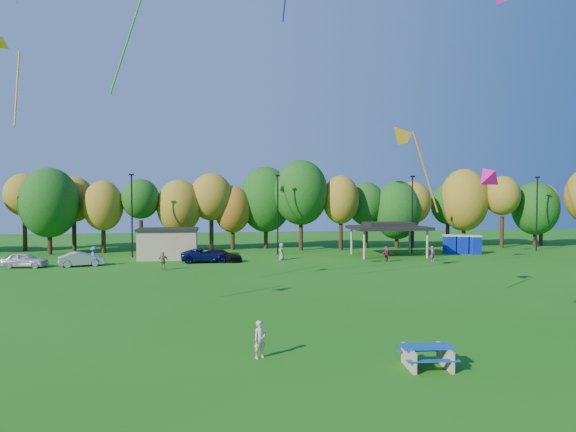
{
  "coord_description": "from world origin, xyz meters",
  "views": [
    {
      "loc": [
        -5.28,
        -17.61,
        6.45
      ],
      "look_at": [
        -1.81,
        6.0,
        5.61
      ],
      "focal_mm": 32.0,
      "sensor_mm": 36.0,
      "label": 1
    }
  ],
  "objects": [
    {
      "name": "ground",
      "position": [
        0.0,
        0.0,
        0.0
      ],
      "size": [
        160.0,
        160.0,
        0.0
      ],
      "primitive_type": "plane",
      "color": "#19600F",
      "rests_on": "ground"
    },
    {
      "name": "tree_line",
      "position": [
        -1.03,
        45.51,
        5.91
      ],
      "size": [
        93.57,
        10.55,
        11.15
      ],
      "color": "black",
      "rests_on": "ground"
    },
    {
      "name": "lamp_posts",
      "position": [
        2.0,
        40.0,
        4.9
      ],
      "size": [
        64.5,
        0.25,
        9.09
      ],
      "color": "black",
      "rests_on": "ground"
    },
    {
      "name": "utility_building",
      "position": [
        -10.0,
        38.0,
        1.64
      ],
      "size": [
        6.3,
        4.3,
        3.25
      ],
      "color": "tan",
      "rests_on": "ground"
    },
    {
      "name": "pavilion",
      "position": [
        14.0,
        37.0,
        3.23
      ],
      "size": [
        8.2,
        6.2,
        3.77
      ],
      "color": "tan",
      "rests_on": "ground"
    },
    {
      "name": "porta_potties",
      "position": [
        23.25,
        37.97,
        1.1
      ],
      "size": [
        3.75,
        2.27,
        2.18
      ],
      "color": "#0D24AC",
      "rests_on": "ground"
    },
    {
      "name": "picnic_table",
      "position": [
        2.75,
        0.68,
        0.49
      ],
      "size": [
        2.08,
        1.77,
        0.85
      ],
      "rotation": [
        0.0,
        0.0,
        -0.08
      ],
      "color": "tan",
      "rests_on": "ground"
    },
    {
      "name": "kite_flyer",
      "position": [
        -3.42,
        2.78,
        0.76
      ],
      "size": [
        0.66,
        0.59,
        1.51
      ],
      "primitive_type": "imported",
      "rotation": [
        0.0,
        0.0,
        0.52
      ],
      "color": "beige",
      "rests_on": "ground"
    },
    {
      "name": "car_a",
      "position": [
        -22.59,
        32.85,
        0.69
      ],
      "size": [
        4.26,
        2.19,
        1.39
      ],
      "primitive_type": "imported",
      "rotation": [
        0.0,
        0.0,
        1.43
      ],
      "color": "silver",
      "rests_on": "ground"
    },
    {
      "name": "car_b",
      "position": [
        -17.61,
        33.03,
        0.68
      ],
      "size": [
        4.35,
        2.56,
        1.35
      ],
      "primitive_type": "imported",
      "rotation": [
        0.0,
        0.0,
        1.86
      ],
      "color": "#A2A1A6",
      "rests_on": "ground"
    },
    {
      "name": "car_c",
      "position": [
        -5.93,
        34.45,
        0.71
      ],
      "size": [
        5.19,
        2.53,
        1.42
      ],
      "primitive_type": "imported",
      "rotation": [
        0.0,
        0.0,
        1.61
      ],
      "color": "#0B1146",
      "rests_on": "ground"
    },
    {
      "name": "car_d",
      "position": [
        -4.52,
        34.32,
        0.63
      ],
      "size": [
        4.6,
        2.53,
        1.26
      ],
      "primitive_type": "imported",
      "rotation": [
        0.0,
        0.0,
        1.39
      ],
      "color": "black",
      "rests_on": "ground"
    },
    {
      "name": "far_person_0",
      "position": [
        -9.72,
        29.27,
        0.82
      ],
      "size": [
        1.01,
        0.54,
        1.64
      ],
      "primitive_type": "imported",
      "rotation": [
        0.0,
        0.0,
        3.3
      ],
      "color": "olive",
      "rests_on": "ground"
    },
    {
      "name": "far_person_1",
      "position": [
        1.78,
        35.14,
        0.89
      ],
      "size": [
        0.82,
        1.0,
        1.77
      ],
      "primitive_type": "imported",
      "rotation": [
        0.0,
        0.0,
        4.38
      ],
      "color": "gray",
      "rests_on": "ground"
    },
    {
      "name": "far_person_2",
      "position": [
        12.05,
        31.97,
        0.79
      ],
      "size": [
        1.52,
        1.05,
        1.58
      ],
      "primitive_type": "imported",
      "rotation": [
        0.0,
        0.0,
        0.44
      ],
      "color": "#953E56",
      "rests_on": "ground"
    },
    {
      "name": "far_person_4",
      "position": [
        -16.49,
        33.06,
        0.93
      ],
      "size": [
        1.15,
        1.38,
        1.85
      ],
      "primitive_type": "imported",
      "rotation": [
        0.0,
        0.0,
        2.04
      ],
      "color": "#4F61AD",
      "rests_on": "ground"
    },
    {
      "name": "far_person_5",
      "position": [
        16.88,
        31.79,
        0.78
      ],
      "size": [
        0.68,
        0.62,
        1.55
      ],
      "primitive_type": "imported",
      "rotation": [
        0.0,
        0.0,
        0.59
      ],
      "color": "#AC5183",
      "rests_on": "ground"
    },
    {
      "name": "kite_1",
      "position": [
        7.12,
        4.27,
        7.54
      ],
      "size": [
        1.07,
        1.39,
        1.38
      ],
      "color": "#FF0E8E"
    },
    {
      "name": "kite_12",
      "position": [
        5.58,
        11.1,
        10.15
      ],
      "size": [
        3.28,
        1.47,
        5.43
      ],
      "color": "orange"
    },
    {
      "name": "kite_13",
      "position": [
        -16.71,
        12.95,
        14.97
      ],
      "size": [
        1.12,
        3.07,
        5.25
      ],
      "color": "gold"
    }
  ]
}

